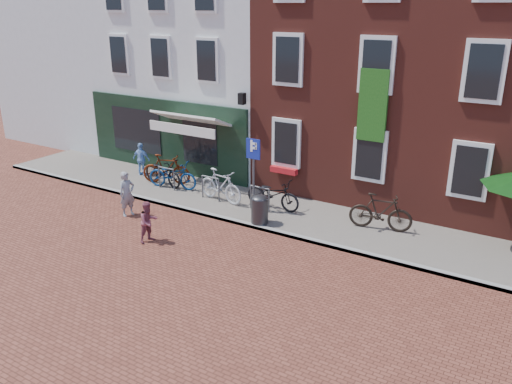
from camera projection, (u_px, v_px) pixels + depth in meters
The scene contains 16 objects.
ground at pixel (227, 222), 16.41m from camera, with size 80.00×80.00×0.00m, color brown.
sidewalk at pixel (277, 212), 17.09m from camera, with size 24.00×3.00×0.10m, color slate.
building_stucco at pixel (222, 52), 22.94m from camera, with size 8.00×8.00×9.00m, color silver.
building_brick_mid at pixel (375, 47), 19.30m from camera, with size 6.00×8.00×10.00m, color maroon.
filler_left at pixel (103, 46), 26.65m from camera, with size 7.00×8.00×9.00m, color silver.
litter_bin at pixel (260, 208), 15.92m from camera, with size 0.53×0.53×0.98m.
parking_sign at pixel (253, 162), 16.50m from camera, with size 0.50×0.07×2.43m.
woman at pixel (127, 194), 16.70m from camera, with size 0.54×0.35×1.48m, color gray.
boy at pixel (149, 222), 14.88m from camera, with size 0.60×0.47×1.23m, color #8D424F.
cafe_person at pixel (142, 159), 20.39m from camera, with size 0.77×0.32×1.31m, color #7CAAE3.
bicycle_0 at pixel (163, 172), 19.35m from camera, with size 0.68×1.94×1.02m, color black.
bicycle_1 at pixel (166, 169), 19.45m from camera, with size 0.53×1.88×1.13m, color #561B08.
bicycle_2 at pixel (173, 175), 18.99m from camera, with size 0.68×1.94×1.02m, color navy.
bicycle_3 at pixel (221, 186), 17.70m from camera, with size 0.53×1.88×1.13m, color #B6B6B9.
bicycle_4 at pixel (273, 194), 17.08m from camera, with size 0.68×1.94×1.02m, color black.
bicycle_5 at pixel (381, 212), 15.44m from camera, with size 0.53×1.88×1.13m, color black.
Camera 1 is at (8.74, -12.34, 6.50)m, focal length 36.31 mm.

